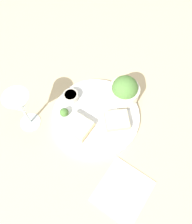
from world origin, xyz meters
TOP-DOWN VIEW (x-y plane):
  - ground_plane at (0.00, 0.00)m, footprint 4.00×4.00m
  - dinner_plate at (0.00, 0.00)m, footprint 0.30×0.30m
  - salad_bowl at (-0.05, -0.11)m, footprint 0.11×0.11m
  - sauce_ramekin at (0.11, -0.02)m, footprint 0.05×0.05m
  - cheese_toast_near at (0.03, 0.07)m, footprint 0.10×0.09m
  - cheese_toast_far at (-0.08, -0.01)m, footprint 0.10×0.10m
  - wine_glass at (0.19, 0.12)m, footprint 0.08×0.08m
  - garnish at (0.10, 0.05)m, footprint 0.03×0.03m
  - napkin at (-0.18, 0.19)m, footprint 0.16×0.18m

SIDE VIEW (x-z plane):
  - ground_plane at x=0.00m, z-range 0.00..0.00m
  - napkin at x=-0.18m, z-range 0.00..0.01m
  - dinner_plate at x=0.00m, z-range 0.00..0.01m
  - cheese_toast_near at x=0.03m, z-range 0.01..0.04m
  - cheese_toast_far at x=-0.08m, z-range 0.01..0.04m
  - sauce_ramekin at x=0.11m, z-range 0.02..0.04m
  - garnish at x=0.10m, z-range 0.01..0.04m
  - salad_bowl at x=-0.05m, z-range 0.01..0.10m
  - wine_glass at x=0.19m, z-range 0.03..0.20m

